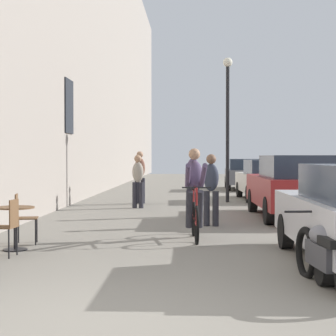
{
  "coord_description": "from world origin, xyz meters",
  "views": [
    {
      "loc": [
        0.69,
        -5.06,
        1.56
      ],
      "look_at": [
        -0.04,
        11.76,
        1.2
      ],
      "focal_mm": 59.37,
      "sensor_mm": 36.0,
      "label": 1
    }
  ],
  "objects": [
    {
      "name": "ground_plane",
      "position": [
        0.0,
        0.0,
        0.0
      ],
      "size": [
        88.0,
        88.0,
        0.0
      ],
      "primitive_type": "plane",
      "color": "gray"
    },
    {
      "name": "pedestrian_mid",
      "position": [
        0.72,
        9.3,
        0.97
      ],
      "size": [
        0.35,
        0.25,
        1.72
      ],
      "color": "#26262D",
      "rests_on": "ground_plane"
    },
    {
      "name": "pedestrian_furthest",
      "position": [
        -1.03,
        13.18,
        0.97
      ],
      "size": [
        0.36,
        0.26,
        1.72
      ],
      "color": "#26262D",
      "rests_on": "ground_plane"
    },
    {
      "name": "parked_car_second",
      "position": [
        3.25,
        8.98,
        0.82
      ],
      "size": [
        1.94,
        4.48,
        1.58
      ],
      "color": "maroon",
      "rests_on": "ground_plane"
    },
    {
      "name": "parked_car_fourth",
      "position": [
        3.13,
        21.16,
        0.74
      ],
      "size": [
        1.81,
        4.09,
        1.44
      ],
      "color": "#595960",
      "rests_on": "ground_plane"
    },
    {
      "name": "cafe_chair_mid_toward_wall",
      "position": [
        -2.17,
        3.4,
        0.52
      ],
      "size": [
        0.41,
        0.41,
        0.89
      ],
      "color": "black",
      "rests_on": "ground_plane"
    },
    {
      "name": "parked_car_third",
      "position": [
        3.31,
        14.81,
        0.74
      ],
      "size": [
        1.84,
        4.1,
        1.44
      ],
      "color": "beige",
      "rests_on": "ground_plane"
    },
    {
      "name": "pedestrian_far",
      "position": [
        -0.94,
        11.54,
        0.9
      ],
      "size": [
        0.37,
        0.28,
        1.6
      ],
      "color": "#26262D",
      "rests_on": "ground_plane"
    },
    {
      "name": "pedestrian_near",
      "position": [
        1.12,
        7.33,
        0.9
      ],
      "size": [
        0.37,
        0.29,
        1.61
      ],
      "color": "#26262D",
      "rests_on": "ground_plane"
    },
    {
      "name": "cyclist_on_bicycle",
      "position": [
        0.74,
        5.42,
        0.81
      ],
      "size": [
        0.52,
        1.76,
        1.74
      ],
      "color": "black",
      "rests_on": "ground_plane"
    },
    {
      "name": "cafe_chair_mid_toward_street",
      "position": [
        -2.32,
        4.64,
        0.52
      ],
      "size": [
        0.45,
        0.45,
        0.89
      ],
      "color": "black",
      "rests_on": "ground_plane"
    },
    {
      "name": "street_lamp",
      "position": [
        1.89,
        13.84,
        3.11
      ],
      "size": [
        0.32,
        0.32,
        4.9
      ],
      "color": "black",
      "rests_on": "ground_plane"
    },
    {
      "name": "building_facade_left",
      "position": [
        -3.45,
        14.0,
        6.83
      ],
      "size": [
        0.54,
        68.0,
        13.66
      ],
      "color": "gray",
      "rests_on": "ground_plane"
    },
    {
      "name": "cafe_table_mid",
      "position": [
        -2.24,
        3.99,
        0.52
      ],
      "size": [
        0.64,
        0.64,
        0.72
      ],
      "color": "black",
      "rests_on": "ground_plane"
    },
    {
      "name": "parked_motorcycle",
      "position": [
        2.25,
        1.45,
        0.4
      ],
      "size": [
        0.62,
        2.14,
        0.92
      ],
      "color": "black",
      "rests_on": "ground_plane"
    }
  ]
}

